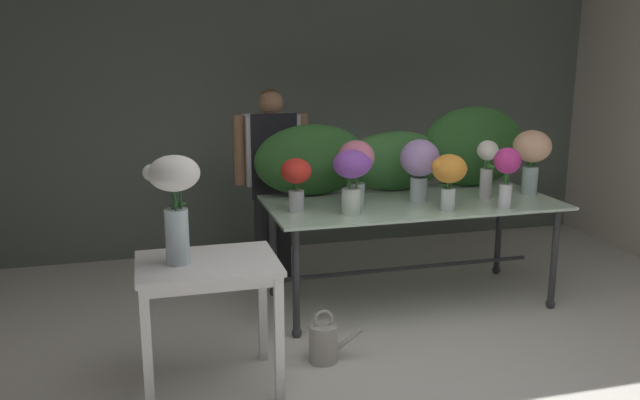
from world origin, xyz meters
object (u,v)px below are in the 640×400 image
Objects in this scene: vase_violet_snapdragons at (352,173)px; vase_ivory_carnations at (487,165)px; florist at (272,165)px; vase_scarlet_stock at (296,178)px; vase_sunset_roses at (449,173)px; vase_white_roses_tall at (174,195)px; display_table_glass at (411,214)px; side_table_white at (208,278)px; vase_rosy_anemones at (356,164)px; watering_can at (324,342)px; vase_lilac_lilies at (420,163)px; vase_magenta_peonies at (507,169)px; vase_peach_freesia at (532,153)px.

vase_violet_snapdragons is 1.01× the size of vase_ivory_carnations.
vase_scarlet_stock is (0.01, -0.79, 0.05)m from florist.
vase_white_roses_tall reaches higher than vase_sunset_roses.
vase_sunset_roses is at bearing -68.20° from display_table_glass.
display_table_glass is at bearing -37.83° from florist.
vase_sunset_roses reaches higher than display_table_glass.
vase_rosy_anemones is at bearing 38.43° from side_table_white.
display_table_glass is 2.05m from vase_white_roses_tall.
vase_scarlet_stock is at bearing 90.72° from watering_can.
vase_rosy_anemones is at bearing 9.68° from vase_scarlet_stock.
florist is 2.65× the size of vase_white_roses_tall.
display_table_glass is 0.40m from vase_lilac_lilies.
vase_white_roses_tall reaches higher than vase_rosy_anemones.
vase_lilac_lilies is (-0.09, 0.31, 0.03)m from vase_sunset_roses.
vase_magenta_peonies is (0.42, -0.05, 0.02)m from vase_sunset_roses.
vase_white_roses_tall is at bearing -117.44° from florist.
vase_violet_snapdragons is at bearing -158.47° from vase_lilac_lilies.
vase_violet_snapdragons reaches higher than side_table_white.
vase_white_roses_tall is at bearing -161.74° from vase_peach_freesia.
display_table_glass is 0.51m from vase_sunset_roses.
vase_scarlet_stock reaches higher than display_table_glass.
florist is at bearing 152.63° from vase_ivory_carnations.
vase_lilac_lilies is at bearing -37.09° from florist.
watering_can is at bearing -140.60° from vase_lilac_lilies.
vase_white_roses_tall is at bearing -171.26° from watering_can.
vase_lilac_lilies is at bearing 21.53° from vase_violet_snapdragons.
vase_peach_freesia is 0.83× the size of vase_white_roses_tall.
vase_sunset_roses is at bearing 17.41° from vase_white_roses_tall.
vase_violet_snapdragons is (-1.10, 0.13, 0.00)m from vase_magenta_peonies.
vase_scarlet_stock reaches higher than watering_can.
vase_lilac_lilies is 0.62m from vase_magenta_peonies.
vase_sunset_roses is (0.13, -0.33, 0.37)m from display_table_glass.
vase_rosy_anemones reaches higher than vase_lilac_lilies.
watering_can is at bearing -122.86° from vase_violet_snapdragons.
florist is 3.18× the size of vase_peach_freesia.
vase_magenta_peonies is at bearing 15.80° from watering_can.
vase_peach_freesia is (0.97, -0.02, 0.43)m from display_table_glass.
watering_can is at bearing -89.12° from florist.
vase_lilac_lilies is at bearing 39.40° from watering_can.
vase_magenta_peonies is at bearing -11.64° from vase_scarlet_stock.
florist is 3.98× the size of vase_sunset_roses.
vase_white_roses_tall is at bearing -159.77° from vase_ivory_carnations.
side_table_white is 1.16m from vase_scarlet_stock.
vase_peach_freesia reaches higher than vase_lilac_lilies.
vase_sunset_roses is (-0.84, -0.31, -0.06)m from vase_peach_freesia.
vase_peach_freesia reaches higher than vase_rosy_anemones.
vase_magenta_peonies is (1.46, -0.30, 0.05)m from vase_scarlet_stock.
vase_rosy_anemones is (0.47, -0.71, 0.11)m from florist.
vase_ivory_carnations is at bearing -27.37° from florist.
vase_magenta_peonies is 2.39m from vase_white_roses_tall.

